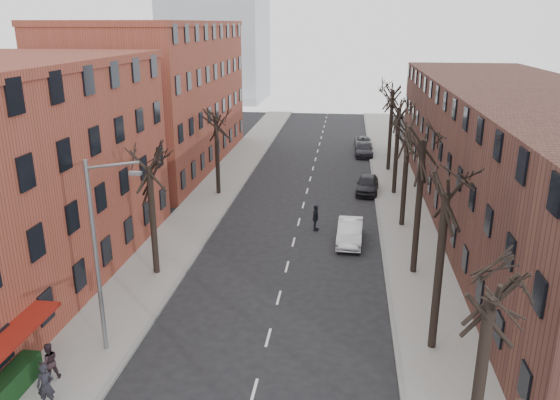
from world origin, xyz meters
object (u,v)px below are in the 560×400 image
(parked_car_mid, at_px, (364,149))
(pedestrian_a, at_px, (46,386))
(parked_car_near, at_px, (367,184))
(silver_sedan, at_px, (350,232))

(parked_car_mid, distance_m, pedestrian_a, 46.35)
(parked_car_near, bearing_deg, parked_car_mid, 94.70)
(silver_sedan, distance_m, pedestrian_a, 21.77)
(parked_car_near, relative_size, pedestrian_a, 2.54)
(silver_sedan, height_order, parked_car_near, parked_car_near)
(parked_car_near, height_order, pedestrian_a, pedestrian_a)
(pedestrian_a, bearing_deg, parked_car_mid, 60.20)
(parked_car_mid, height_order, pedestrian_a, pedestrian_a)
(silver_sedan, bearing_deg, parked_car_mid, 88.86)
(silver_sedan, distance_m, parked_car_near, 11.86)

